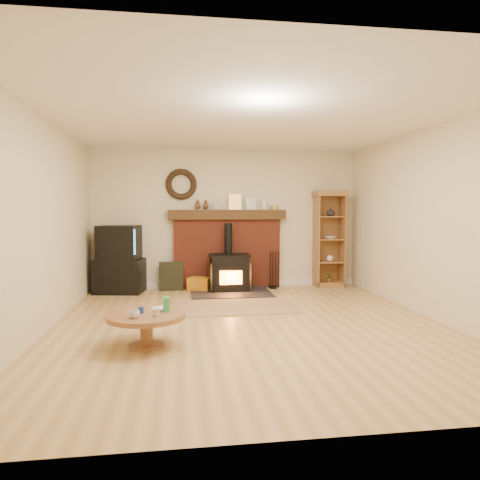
{
  "coord_description": "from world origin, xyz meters",
  "views": [
    {
      "loc": [
        -0.85,
        -5.32,
        1.48
      ],
      "look_at": [
        0.02,
        1.0,
        1.03
      ],
      "focal_mm": 32.0,
      "sensor_mm": 36.0,
      "label": 1
    }
  ],
  "objects": [
    {
      "name": "room_shell",
      "position": [
        -0.02,
        0.09,
        1.72
      ],
      "size": [
        5.02,
        5.52,
        2.61
      ],
      "color": "beige",
      "rests_on": "ground"
    },
    {
      "name": "coffee_table",
      "position": [
        -1.23,
        -0.71,
        0.3
      ],
      "size": [
        0.85,
        0.85,
        0.53
      ],
      "color": "brown",
      "rests_on": "ground"
    },
    {
      "name": "chimney_breast",
      "position": [
        0.0,
        2.67,
        0.8
      ],
      "size": [
        2.2,
        0.22,
        1.78
      ],
      "color": "maroon",
      "rests_on": "ground"
    },
    {
      "name": "tv_unit",
      "position": [
        -1.95,
        2.47,
        0.58
      ],
      "size": [
        0.91,
        0.7,
        1.2
      ],
      "color": "black",
      "rests_on": "ground"
    },
    {
      "name": "wood_stove",
      "position": [
        -0.0,
        2.27,
        0.33
      ],
      "size": [
        1.4,
        1.0,
        1.24
      ],
      "color": "black",
      "rests_on": "ground"
    },
    {
      "name": "fire_tools",
      "position": [
        0.86,
        2.5,
        0.16
      ],
      "size": [
        0.19,
        0.16,
        0.7
      ],
      "color": "black",
      "rests_on": "ground"
    },
    {
      "name": "ground",
      "position": [
        0.0,
        0.0,
        0.0
      ],
      "size": [
        5.5,
        5.5,
        0.0
      ],
      "primitive_type": "plane",
      "color": "#B1884A",
      "rests_on": "ground"
    },
    {
      "name": "curio_cabinet",
      "position": [
        1.95,
        2.55,
        0.92
      ],
      "size": [
        0.59,
        0.43,
        1.84
      ],
      "color": "brown",
      "rests_on": "ground"
    },
    {
      "name": "leaning_painting",
      "position": [
        -1.05,
        2.55,
        0.26
      ],
      "size": [
        0.44,
        0.12,
        0.53
      ],
      "primitive_type": "cube",
      "rotation": [
        -0.17,
        0.0,
        0.0
      ],
      "color": "black",
      "rests_on": "ground"
    },
    {
      "name": "area_rug",
      "position": [
        -0.05,
        1.11,
        0.01
      ],
      "size": [
        1.82,
        1.26,
        0.01
      ],
      "primitive_type": "cube",
      "rotation": [
        0.0,
        0.0,
        0.01
      ],
      "color": "brown",
      "rests_on": "ground"
    },
    {
      "name": "firelog_box",
      "position": [
        -0.53,
        2.4,
        0.13
      ],
      "size": [
        0.47,
        0.4,
        0.25
      ],
      "primitive_type": "cube",
      "rotation": [
        0.0,
        0.0,
        -0.44
      ],
      "color": "yellow",
      "rests_on": "ground"
    }
  ]
}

